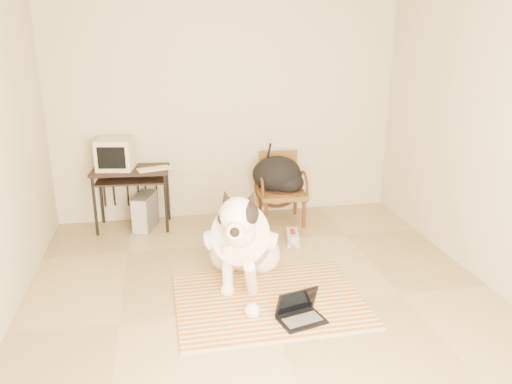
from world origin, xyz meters
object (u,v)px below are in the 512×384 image
object	(u,v)px
crt_monitor	(115,154)
pc_tower	(145,212)
computer_desk	(131,178)
backpack	(279,176)
rattan_chair	(281,188)
dog	(243,241)
laptop	(300,312)

from	to	relation	value
crt_monitor	pc_tower	distance (m)	0.72
computer_desk	backpack	world-z (taller)	backpack
pc_tower	rattan_chair	xyz separation A→B (m)	(1.57, -0.05, 0.20)
rattan_chair	backpack	world-z (taller)	rattan_chair
dog	laptop	distance (m)	0.85
pc_tower	dog	bearing A→B (deg)	-58.67
dog	backpack	distance (m)	1.54
dog	crt_monitor	distance (m)	1.97
dog	computer_desk	distance (m)	1.81
computer_desk	rattan_chair	world-z (taller)	rattan_chair
dog	backpack	xyz separation A→B (m)	(0.65, 1.38, 0.17)
dog	laptop	xyz separation A→B (m)	(0.32, -0.72, -0.31)
pc_tower	backpack	bearing A→B (deg)	-2.54
dog	crt_monitor	xyz separation A→B (m)	(-1.15, 1.53, 0.47)
pc_tower	backpack	size ratio (longest dim) A/B	0.79
computer_desk	rattan_chair	size ratio (longest dim) A/B	1.09
laptop	computer_desk	bearing A→B (deg)	121.10
crt_monitor	pc_tower	bearing A→B (deg)	-15.91
laptop	computer_desk	world-z (taller)	computer_desk
rattan_chair	computer_desk	bearing A→B (deg)	177.15
crt_monitor	backpack	size ratio (longest dim) A/B	0.74
laptop	crt_monitor	size ratio (longest dim) A/B	0.92
computer_desk	crt_monitor	size ratio (longest dim) A/B	2.02
computer_desk	dog	bearing A→B (deg)	-55.82
laptop	rattan_chair	world-z (taller)	rattan_chair
crt_monitor	backpack	xyz separation A→B (m)	(1.81, -0.15, -0.31)
rattan_chair	dog	bearing A→B (deg)	-116.01
dog	computer_desk	xyz separation A→B (m)	(-1.01, 1.48, 0.21)
computer_desk	backpack	size ratio (longest dim) A/B	1.50
computer_desk	pc_tower	size ratio (longest dim) A/B	1.89
crt_monitor	rattan_chair	world-z (taller)	crt_monitor
crt_monitor	pc_tower	size ratio (longest dim) A/B	0.93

